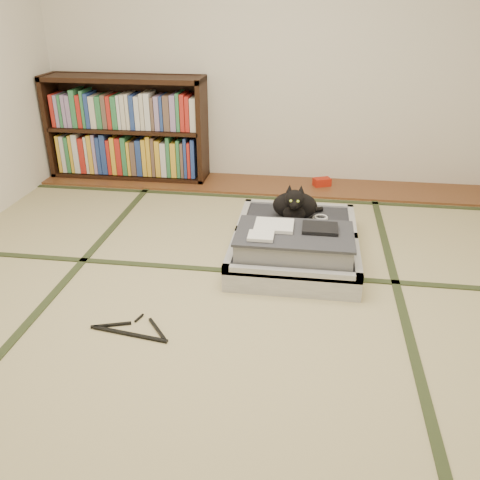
# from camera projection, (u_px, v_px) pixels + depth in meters

# --- Properties ---
(floor) EXTENTS (4.50, 4.50, 0.00)m
(floor) POSITION_uv_depth(u_px,v_px,m) (222.00, 306.00, 2.86)
(floor) COLOR tan
(floor) RESTS_ON ground
(wood_strip) EXTENTS (4.00, 0.50, 0.02)m
(wood_strip) POSITION_uv_depth(u_px,v_px,m) (260.00, 185.00, 4.64)
(wood_strip) COLOR brown
(wood_strip) RESTS_ON ground
(red_item) EXTENTS (0.17, 0.14, 0.07)m
(red_item) POSITION_uv_depth(u_px,v_px,m) (322.00, 182.00, 4.57)
(red_item) COLOR #AF1E0E
(red_item) RESTS_ON wood_strip
(room_shell) EXTENTS (4.50, 4.50, 4.50)m
(room_shell) POSITION_uv_depth(u_px,v_px,m) (217.00, 25.00, 2.22)
(room_shell) COLOR white
(room_shell) RESTS_ON ground
(tatami_borders) EXTENTS (4.00, 4.50, 0.01)m
(tatami_borders) POSITION_uv_depth(u_px,v_px,m) (236.00, 264.00, 3.30)
(tatami_borders) COLOR #2D381E
(tatami_borders) RESTS_ON ground
(bookcase) EXTENTS (1.46, 0.33, 0.94)m
(bookcase) POSITION_uv_depth(u_px,v_px,m) (127.00, 130.00, 4.66)
(bookcase) COLOR black
(bookcase) RESTS_ON wood_strip
(suitcase) EXTENTS (0.81, 1.07, 0.32)m
(suitcase) POSITION_uv_depth(u_px,v_px,m) (295.00, 243.00, 3.33)
(suitcase) COLOR silver
(suitcase) RESTS_ON floor
(cat) EXTENTS (0.36, 0.36, 0.29)m
(cat) POSITION_uv_depth(u_px,v_px,m) (295.00, 205.00, 3.52)
(cat) COLOR black
(cat) RESTS_ON suitcase
(cable_coil) EXTENTS (0.11, 0.11, 0.03)m
(cable_coil) POSITION_uv_depth(u_px,v_px,m) (320.00, 218.00, 3.57)
(cable_coil) COLOR white
(cable_coil) RESTS_ON suitcase
(hanger) EXTENTS (0.44, 0.23, 0.01)m
(hanger) POSITION_uv_depth(u_px,v_px,m) (132.00, 330.00, 2.64)
(hanger) COLOR black
(hanger) RESTS_ON floor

